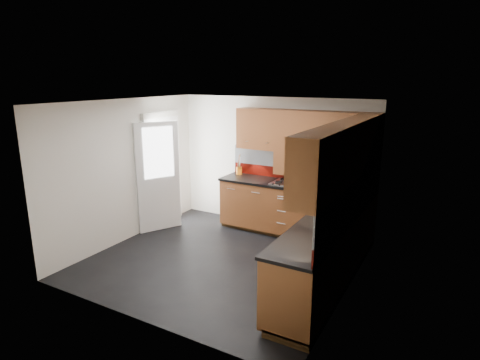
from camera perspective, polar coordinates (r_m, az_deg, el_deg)
The scene contains 14 objects.
room at distance 5.80m, azimuth -2.65°, elevation 2.10°, with size 4.00×3.80×2.64m.
base_cabinets at distance 6.29m, azimuth 9.34°, elevation -7.21°, with size 2.70×3.20×0.95m.
countertop at distance 6.12m, azimuth 9.36°, elevation -3.04°, with size 2.72×3.22×0.04m.
backsplash at distance 6.18m, azimuth 12.12°, elevation -0.20°, with size 2.70×3.20×0.54m.
upper_cabinets at distance 5.93m, azimuth 11.57°, elevation 5.42°, with size 2.50×3.20×0.72m.
extractor_hood at distance 7.08m, azimuth 7.50°, elevation 2.42°, with size 0.60×0.33×0.40m, color brown.
glass_cabinet at distance 6.08m, azimuth 16.75°, elevation 5.57°, with size 0.32×0.80×0.66m.
back_door at distance 7.53m, azimuth -11.14°, elevation 1.06°, with size 0.42×1.19×2.04m.
gas_hob at distance 7.01m, azimuth 6.91°, elevation -0.42°, with size 0.56×0.50×0.04m.
utensil_pot at distance 7.63m, azimuth -0.14°, elevation 1.50°, with size 0.11×0.11×0.40m.
toaster at distance 6.86m, azimuth 12.61°, elevation -0.42°, with size 0.27×0.22×0.17m.
food_processor at distance 5.80m, azimuth 13.69°, elevation -2.56°, with size 0.19×0.19×0.31m.
paper_towel at distance 5.46m, azimuth 14.29°, elevation -3.89°, with size 0.12×0.12×0.25m, color white.
orange_cloth at distance 6.31m, azimuth 15.33°, elevation -2.57°, with size 0.15×0.13×0.02m, color #D95D18.
Camera 1 is at (3.01, -4.81, 2.73)m, focal length 30.00 mm.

